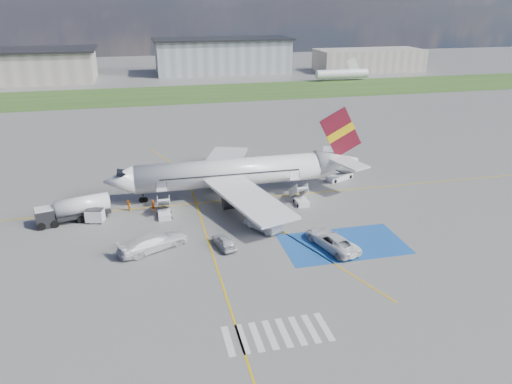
{
  "coord_description": "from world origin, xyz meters",
  "views": [
    {
      "loc": [
        -11.54,
        -51.37,
        26.49
      ],
      "look_at": [
        1.95,
        5.57,
        3.5
      ],
      "focal_mm": 35.0,
      "sensor_mm": 36.0,
      "label": 1
    }
  ],
  "objects_px": {
    "airliner": "(239,172)",
    "car_silver_b": "(263,223)",
    "van_white_b": "(153,240)",
    "belt_loader": "(340,177)",
    "car_silver_a": "(224,241)",
    "gpu_cart": "(95,216)",
    "van_white_a": "(332,238)",
    "fuel_tanker": "(74,211)"
  },
  "relations": [
    {
      "from": "fuel_tanker",
      "to": "gpu_cart",
      "type": "xyz_separation_m",
      "value": [
        2.6,
        -1.14,
        -0.46
      ]
    },
    {
      "from": "airliner",
      "to": "van_white_a",
      "type": "xyz_separation_m",
      "value": [
        6.9,
        -18.37,
        -2.29
      ]
    },
    {
      "from": "belt_loader",
      "to": "van_white_a",
      "type": "distance_m",
      "value": 22.91
    },
    {
      "from": "car_silver_b",
      "to": "van_white_b",
      "type": "relative_size",
      "value": 0.83
    },
    {
      "from": "fuel_tanker",
      "to": "van_white_b",
      "type": "xyz_separation_m",
      "value": [
        9.39,
        -10.2,
        -0.07
      ]
    },
    {
      "from": "airliner",
      "to": "fuel_tanker",
      "type": "xyz_separation_m",
      "value": [
        -22.15,
        -4.11,
        -2.11
      ]
    },
    {
      "from": "car_silver_a",
      "to": "airliner",
      "type": "bearing_deg",
      "value": -120.01
    },
    {
      "from": "airliner",
      "to": "fuel_tanker",
      "type": "height_order",
      "value": "airliner"
    },
    {
      "from": "belt_loader",
      "to": "van_white_a",
      "type": "relative_size",
      "value": 0.85
    },
    {
      "from": "car_silver_a",
      "to": "gpu_cart",
      "type": "bearing_deg",
      "value": -47.71
    },
    {
      "from": "van_white_a",
      "to": "van_white_b",
      "type": "bearing_deg",
      "value": -27.57
    },
    {
      "from": "car_silver_b",
      "to": "fuel_tanker",
      "type": "bearing_deg",
      "value": -49.42
    },
    {
      "from": "belt_loader",
      "to": "car_silver_b",
      "type": "xyz_separation_m",
      "value": [
        -16.0,
        -14.63,
        0.48
      ]
    },
    {
      "from": "airliner",
      "to": "van_white_b",
      "type": "bearing_deg",
      "value": -131.74
    },
    {
      "from": "airliner",
      "to": "belt_loader",
      "type": "relative_size",
      "value": 7.32
    },
    {
      "from": "van_white_b",
      "to": "belt_loader",
      "type": "bearing_deg",
      "value": -85.41
    },
    {
      "from": "airliner",
      "to": "van_white_a",
      "type": "relative_size",
      "value": 6.25
    },
    {
      "from": "belt_loader",
      "to": "car_silver_a",
      "type": "relative_size",
      "value": 1.18
    },
    {
      "from": "fuel_tanker",
      "to": "car_silver_b",
      "type": "xyz_separation_m",
      "value": [
        22.54,
        -8.04,
        -0.43
      ]
    },
    {
      "from": "fuel_tanker",
      "to": "gpu_cart",
      "type": "relative_size",
      "value": 3.75
    },
    {
      "from": "car_silver_b",
      "to": "van_white_b",
      "type": "xyz_separation_m",
      "value": [
        -13.15,
        -2.16,
        0.36
      ]
    },
    {
      "from": "fuel_tanker",
      "to": "car_silver_a",
      "type": "bearing_deg",
      "value": -47.39
    },
    {
      "from": "van_white_a",
      "to": "gpu_cart",
      "type": "bearing_deg",
      "value": -42.28
    },
    {
      "from": "airliner",
      "to": "van_white_a",
      "type": "height_order",
      "value": "airliner"
    },
    {
      "from": "gpu_cart",
      "to": "car_silver_b",
      "type": "distance_m",
      "value": 21.1
    },
    {
      "from": "fuel_tanker",
      "to": "van_white_b",
      "type": "relative_size",
      "value": 1.49
    },
    {
      "from": "car_silver_a",
      "to": "van_white_b",
      "type": "distance_m",
      "value": 7.95
    },
    {
      "from": "belt_loader",
      "to": "van_white_a",
      "type": "height_order",
      "value": "van_white_a"
    },
    {
      "from": "gpu_cart",
      "to": "car_silver_b",
      "type": "xyz_separation_m",
      "value": [
        19.94,
        -6.9,
        0.03
      ]
    },
    {
      "from": "van_white_b",
      "to": "car_silver_b",
      "type": "bearing_deg",
      "value": -106.03
    },
    {
      "from": "fuel_tanker",
      "to": "gpu_cart",
      "type": "height_order",
      "value": "fuel_tanker"
    },
    {
      "from": "fuel_tanker",
      "to": "belt_loader",
      "type": "height_order",
      "value": "fuel_tanker"
    },
    {
      "from": "airliner",
      "to": "car_silver_b",
      "type": "bearing_deg",
      "value": -88.17
    },
    {
      "from": "car_silver_b",
      "to": "belt_loader",
      "type": "bearing_deg",
      "value": -167.35
    },
    {
      "from": "gpu_cart",
      "to": "airliner",
      "type": "bearing_deg",
      "value": 30.61
    },
    {
      "from": "belt_loader",
      "to": "van_white_b",
      "type": "height_order",
      "value": "van_white_b"
    },
    {
      "from": "airliner",
      "to": "car_silver_a",
      "type": "bearing_deg",
      "value": -107.56
    },
    {
      "from": "car_silver_b",
      "to": "van_white_a",
      "type": "height_order",
      "value": "van_white_a"
    },
    {
      "from": "airliner",
      "to": "car_silver_a",
      "type": "height_order",
      "value": "airliner"
    },
    {
      "from": "gpu_cart",
      "to": "belt_loader",
      "type": "relative_size",
      "value": 0.49
    },
    {
      "from": "fuel_tanker",
      "to": "gpu_cart",
      "type": "bearing_deg",
      "value": -37.44
    },
    {
      "from": "airliner",
      "to": "car_silver_b",
      "type": "xyz_separation_m",
      "value": [
        0.39,
        -12.15,
        -2.55
      ]
    }
  ]
}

